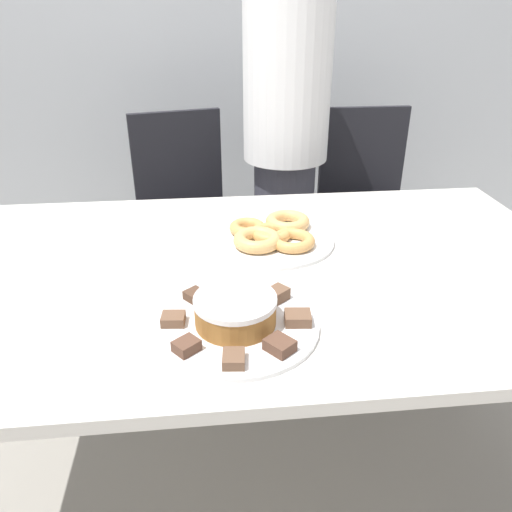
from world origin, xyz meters
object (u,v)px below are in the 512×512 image
object	(u,v)px
plate_donuts	(271,240)
frosted_cake	(235,310)
plate_cake	(236,325)
person_standing	(285,142)
office_chair_right	(366,219)
office_chair_left	(188,226)

from	to	relation	value
plate_donuts	frosted_cake	bearing A→B (deg)	-107.57
plate_cake	frosted_cake	world-z (taller)	frosted_cake
person_standing	plate_cake	bearing A→B (deg)	-104.14
office_chair_right	person_standing	bearing A→B (deg)	-168.13
person_standing	office_chair_right	bearing A→B (deg)	11.87
person_standing	plate_donuts	bearing A→B (deg)	-102.10
office_chair_right	plate_cake	world-z (taller)	office_chair_right
office_chair_left	office_chair_right	distance (m)	0.81
plate_donuts	frosted_cake	size ratio (longest dim) A/B	2.07
person_standing	office_chair_left	size ratio (longest dim) A/B	1.71
office_chair_left	plate_donuts	distance (m)	0.87
office_chair_left	office_chair_right	world-z (taller)	same
office_chair_left	office_chair_right	size ratio (longest dim) A/B	1.00
frosted_cake	person_standing	bearing A→B (deg)	75.86
office_chair_right	frosted_cake	bearing A→B (deg)	-119.72
plate_cake	frosted_cake	bearing A→B (deg)	0.00
plate_donuts	frosted_cake	distance (m)	0.43
plate_donuts	frosted_cake	xyz separation A→B (m)	(-0.13, -0.40, 0.04)
plate_cake	plate_donuts	xyz separation A→B (m)	(0.13, 0.40, 0.00)
plate_donuts	office_chair_left	bearing A→B (deg)	108.70
plate_cake	office_chair_right	bearing A→B (deg)	60.28
person_standing	office_chair_right	distance (m)	0.56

